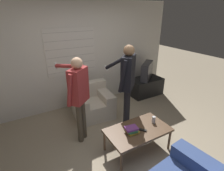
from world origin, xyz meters
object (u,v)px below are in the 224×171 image
coffee_table (138,131)px  tv (147,71)px  person_right_standing (127,78)px  spare_remote (143,130)px  armchair_beige (92,103)px  soda_can (154,120)px  person_left_standing (78,91)px  book_stack (132,130)px

coffee_table → tv: size_ratio=1.63×
coffee_table → person_right_standing: bearing=71.1°
coffee_table → spare_remote: 0.10m
armchair_beige → tv: (1.81, 0.22, 0.43)m
person_right_standing → soda_can: (0.12, -0.69, -0.61)m
coffee_table → tv: bearing=46.6°
tv → person_left_standing: (-2.34, -0.92, 0.29)m
person_right_standing → spare_remote: 1.03m
armchair_beige → tv: 1.87m
book_stack → soda_can: 0.50m
person_right_standing → spare_remote: bearing=-146.4°
person_right_standing → book_stack: (-0.38, -0.72, -0.62)m
armchair_beige → book_stack: size_ratio=3.91×
coffee_table → book_stack: size_ratio=4.62×
coffee_table → spare_remote: bearing=-53.0°
person_left_standing → armchair_beige: bearing=13.1°
person_right_standing → soda_can: person_right_standing is taller
person_right_standing → soda_can: bearing=-122.6°
soda_can → person_right_standing: bearing=99.9°
armchair_beige → person_right_standing: bearing=125.9°
soda_can → spare_remote: 0.33m
person_right_standing → coffee_table: bearing=-151.3°
coffee_table → person_left_standing: 1.23m
coffee_table → soda_can: size_ratio=8.66×
armchair_beige → book_stack: 1.50m
person_right_standing → book_stack: size_ratio=7.36×
armchair_beige → spare_remote: armchair_beige is taller
person_left_standing → soda_can: 1.43m
book_stack → spare_remote: size_ratio=1.84×
person_left_standing → spare_remote: 1.28m
tv → person_right_standing: person_right_standing is taller
tv → person_left_standing: size_ratio=0.41×
person_right_standing → soda_can: size_ratio=13.78×
tv → person_right_standing: 1.71m
coffee_table → spare_remote: spare_remote is taller
person_right_standing → spare_remote: (-0.19, -0.78, -0.66)m
person_left_standing → soda_can: person_left_standing is taller
coffee_table → person_left_standing: bearing=134.2°
coffee_table → armchair_beige: bearing=98.1°
soda_can → person_left_standing: bearing=146.0°
book_stack → spare_remote: book_stack is taller
tv → person_right_standing: (-1.35, -0.98, 0.38)m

